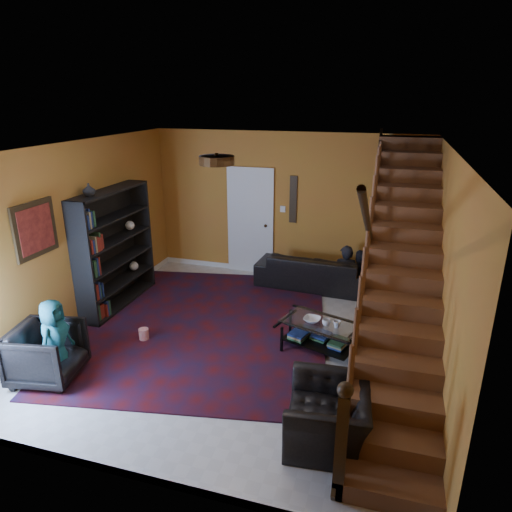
{
  "coord_description": "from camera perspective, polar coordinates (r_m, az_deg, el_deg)",
  "views": [
    {
      "loc": [
        1.89,
        -5.63,
        3.44
      ],
      "look_at": [
        0.1,
        0.4,
        1.2
      ],
      "focal_mm": 32.0,
      "sensor_mm": 36.0,
      "label": 1
    }
  ],
  "objects": [
    {
      "name": "room",
      "position": [
        8.39,
        -7.63,
        -4.42
      ],
      "size": [
        5.5,
        5.5,
        5.5
      ],
      "color": "#B36227",
      "rests_on": "ground"
    },
    {
      "name": "person_adult_b",
      "position": [
        8.64,
        12.69,
        -3.16
      ],
      "size": [
        0.64,
        0.52,
        1.24
      ],
      "primitive_type": "imported",
      "rotation": [
        0.0,
        0.0,
        3.23
      ],
      "color": "black",
      "rests_on": "sofa"
    },
    {
      "name": "person_child",
      "position": [
        6.33,
        -23.78,
        -9.55
      ],
      "size": [
        0.39,
        0.55,
        1.07
      ],
      "primitive_type": "imported",
      "rotation": [
        0.0,
        0.0,
        1.66
      ],
      "color": "#1C5E6C",
      "rests_on": "armchair_left"
    },
    {
      "name": "wall_hanging",
      "position": [
        8.75,
        4.68,
        7.06
      ],
      "size": [
        0.14,
        0.03,
        0.9
      ],
      "primitive_type": "cube",
      "color": "black",
      "rests_on": "room"
    },
    {
      "name": "popcorn_bucket",
      "position": [
        7.02,
        -13.85,
        -9.45
      ],
      "size": [
        0.16,
        0.16,
        0.16
      ],
      "primitive_type": "cylinder",
      "rotation": [
        0.0,
        0.0,
        -0.14
      ],
      "color": "red",
      "rests_on": "rug"
    },
    {
      "name": "staircase",
      "position": [
        5.99,
        17.69,
        -1.29
      ],
      "size": [
        0.95,
        5.02,
        3.18
      ],
      "color": "brown",
      "rests_on": "floor"
    },
    {
      "name": "armchair_right",
      "position": [
        5.04,
        8.95,
        -19.07
      ],
      "size": [
        0.92,
        1.03,
        0.62
      ],
      "primitive_type": "imported",
      "rotation": [
        0.0,
        0.0,
        -1.48
      ],
      "color": "black",
      "rests_on": "floor"
    },
    {
      "name": "floor",
      "position": [
        6.87,
        -1.81,
        -10.48
      ],
      "size": [
        5.5,
        5.5,
        0.0
      ],
      "primitive_type": "plane",
      "color": "beige",
      "rests_on": "ground"
    },
    {
      "name": "rug",
      "position": [
        7.31,
        -6.51,
        -8.53
      ],
      "size": [
        4.42,
        4.85,
        0.02
      ],
      "primitive_type": "cube",
      "rotation": [
        0.0,
        0.0,
        0.17
      ],
      "color": "#420B0E",
      "rests_on": "floor"
    },
    {
      "name": "door",
      "position": [
        9.08,
        -0.69,
        4.17
      ],
      "size": [
        0.82,
        0.05,
        2.05
      ],
      "primitive_type": "cube",
      "color": "silver",
      "rests_on": "floor"
    },
    {
      "name": "bowl",
      "position": [
        6.55,
        7.02,
        -7.89
      ],
      "size": [
        0.26,
        0.26,
        0.06
      ],
      "primitive_type": "imported",
      "rotation": [
        0.0,
        0.0,
        -0.11
      ],
      "color": "#999999",
      "rests_on": "coffee_table"
    },
    {
      "name": "person_adult_a",
      "position": [
        8.64,
        11.03,
        -2.8
      ],
      "size": [
        0.49,
        0.33,
        1.3
      ],
      "primitive_type": "imported",
      "rotation": [
        0.0,
        0.0,
        3.18
      ],
      "color": "black",
      "rests_on": "sofa"
    },
    {
      "name": "vase",
      "position": [
        7.29,
        -20.16,
        7.78
      ],
      "size": [
        0.18,
        0.18,
        0.19
      ],
      "primitive_type": "imported",
      "color": "#999999",
      "rests_on": "bookshelf"
    },
    {
      "name": "ceiling_fixture",
      "position": [
        5.24,
        -4.93,
        11.83
      ],
      "size": [
        0.4,
        0.4,
        0.1
      ],
      "primitive_type": "cylinder",
      "color": "#3F2814",
      "rests_on": "room"
    },
    {
      "name": "cup_b",
      "position": [
        6.43,
        10.08,
        -8.41
      ],
      "size": [
        0.13,
        0.13,
        0.1
      ],
      "primitive_type": "imported",
      "rotation": [
        0.0,
        0.0,
        -0.26
      ],
      "color": "#999999",
      "rests_on": "coffee_table"
    },
    {
      "name": "bookshelf",
      "position": [
        7.97,
        -17.14,
        0.59
      ],
      "size": [
        0.35,
        1.8,
        2.0
      ],
      "color": "black",
      "rests_on": "floor"
    },
    {
      "name": "sofa",
      "position": [
        8.61,
        7.36,
        -1.85
      ],
      "size": [
        2.2,
        0.97,
        0.63
      ],
      "primitive_type": "imported",
      "rotation": [
        0.0,
        0.0,
        3.08
      ],
      "color": "black",
      "rests_on": "floor"
    },
    {
      "name": "armchair_left",
      "position": [
        6.43,
        -24.68,
        -11.01
      ],
      "size": [
        0.93,
        0.91,
        0.73
      ],
      "primitive_type": "imported",
      "rotation": [
        0.0,
        0.0,
        1.76
      ],
      "color": "black",
      "rests_on": "floor"
    },
    {
      "name": "framed_picture",
      "position": [
        6.72,
        -25.91,
        3.03
      ],
      "size": [
        0.04,
        0.74,
        0.74
      ],
      "primitive_type": "cube",
      "color": "maroon",
      "rests_on": "room"
    },
    {
      "name": "cup_a",
      "position": [
        6.46,
        8.79,
        -8.21
      ],
      "size": [
        0.15,
        0.15,
        0.09
      ],
      "primitive_type": "imported",
      "rotation": [
        0.0,
        0.0,
        -0.35
      ],
      "color": "#999999",
      "rests_on": "coffee_table"
    },
    {
      "name": "coffee_table",
      "position": [
        6.64,
        8.06,
        -9.57
      ],
      "size": [
        1.2,
        0.92,
        0.41
      ],
      "rotation": [
        0.0,
        0.0,
        -0.32
      ],
      "color": "black",
      "rests_on": "floor"
    }
  ]
}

